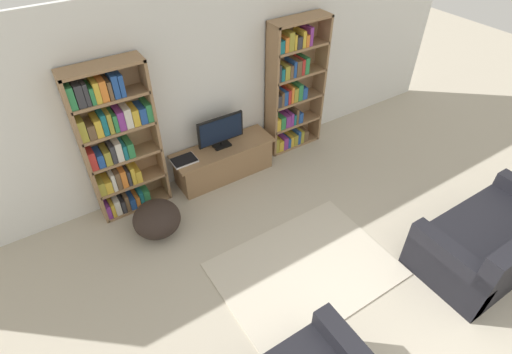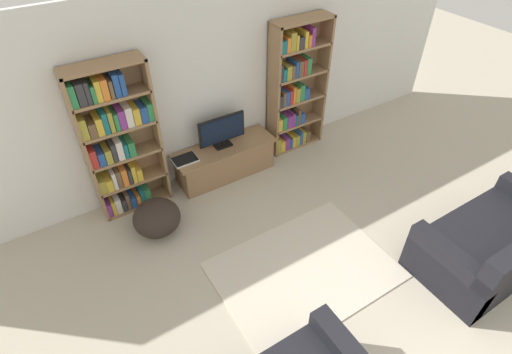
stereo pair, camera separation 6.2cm
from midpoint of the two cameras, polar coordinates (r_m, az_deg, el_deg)
wall_back at (r=5.36m, az=-8.42°, el=12.38°), size 8.80×0.06×2.60m
bookshelf_left at (r=5.06m, az=-19.65°, el=4.58°), size 0.90×0.30×2.00m
bookshelf_right at (r=6.01m, az=4.80°, el=12.37°), size 0.90×0.30×2.00m
tv_stand at (r=5.75m, az=-4.93°, el=2.30°), size 1.47×0.48×0.49m
television at (r=5.49m, az=-5.39°, el=6.51°), size 0.68×0.16×0.46m
laptop at (r=5.41m, az=-10.56°, el=2.35°), size 0.33×0.24×0.03m
area_rug at (r=4.72m, az=6.68°, el=-12.98°), size 1.96×1.43×0.02m
couch_right_sofa at (r=5.28m, az=30.48°, el=-8.00°), size 1.73×0.95×0.88m
beanbag_ottoman at (r=5.08m, az=-14.33°, el=-5.82°), size 0.58×0.58×0.42m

